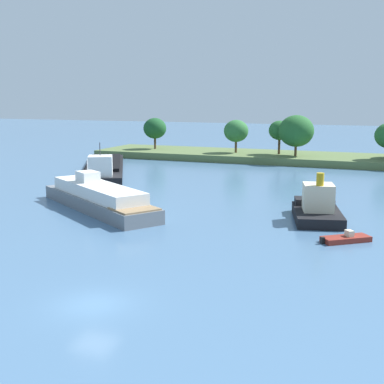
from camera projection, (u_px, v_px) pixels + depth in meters
ground_plane at (94, 304)px, 30.15m from camera, size 400.00×400.00×0.00m
treeline_island at (311, 149)px, 94.28m from camera, size 80.40×14.74×8.87m
white_riverboat at (98, 198)px, 55.23m from camera, size 18.81×14.35×5.18m
tugboat at (317, 208)px, 50.54m from camera, size 6.20×9.02×4.81m
cargo_barge at (104, 166)px, 82.60m from camera, size 18.85×27.92×5.64m
small_motorboat at (346, 239)px, 43.08m from camera, size 4.11×3.68×0.95m
channel_buoy_red at (332, 195)px, 59.24m from camera, size 0.70×0.70×1.90m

